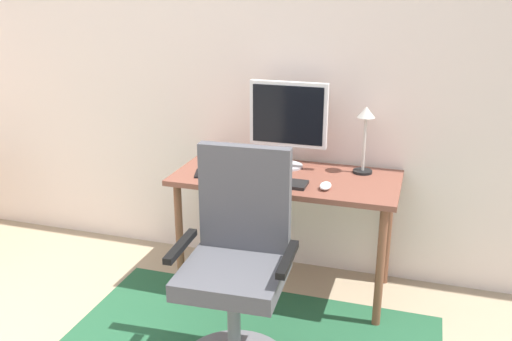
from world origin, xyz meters
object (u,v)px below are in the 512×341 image
monitor (288,118)px  office_chair (237,284)px  coffee_cup (223,155)px  desk_lamp (365,128)px  cell_phone (201,173)px  keyboard (268,181)px  desk (286,189)px  computer_mouse (325,186)px

monitor → office_chair: size_ratio=0.48×
coffee_cup → desk_lamp: 0.86m
cell_phone → office_chair: office_chair is taller
keyboard → coffee_cup: (-0.36, 0.28, 0.03)m
coffee_cup → monitor: bearing=3.0°
cell_phone → monitor: bearing=15.7°
keyboard → office_chair: size_ratio=0.41×
office_chair → monitor: bearing=87.5°
office_chair → keyboard: bearing=90.7°
office_chair → desk: bearing=85.1°
coffee_cup → cell_phone: 0.26m
keyboard → desk_lamp: (0.47, 0.33, 0.25)m
cell_phone → desk_lamp: 0.95m
coffee_cup → cell_phone: bearing=-98.3°
coffee_cup → keyboard: bearing=-37.8°
keyboard → coffee_cup: coffee_cup is taller
desk → cell_phone: bearing=-164.8°
computer_mouse → office_chair: bearing=-114.1°
coffee_cup → office_chair: (0.40, -0.90, -0.31)m
computer_mouse → office_chair: (-0.28, -0.62, -0.28)m
coffee_cup → cell_phone: coffee_cup is taller
monitor → cell_phone: (-0.43, -0.27, -0.29)m
desk → office_chair: office_chair is taller
desk → computer_mouse: 0.31m
keyboard → desk_lamp: bearing=34.9°
desk → desk_lamp: bearing=23.5°
cell_phone → office_chair: size_ratio=0.13×
computer_mouse → office_chair: office_chair is taller
keyboard → coffee_cup: bearing=142.2°
monitor → keyboard: bearing=-96.2°
computer_mouse → coffee_cup: 0.73m
keyboard → desk: bearing=66.7°
coffee_cup → cell_phone: size_ratio=0.61×
desk → cell_phone: size_ratio=8.96×
cell_phone → keyboard: bearing=-20.6°
desk → keyboard: 0.19m
monitor → office_chair: 1.07m
computer_mouse → coffee_cup: coffee_cup is taller
monitor → keyboard: (-0.03, -0.30, -0.28)m
desk → office_chair: 0.79m
desk → coffee_cup: bearing=163.2°
desk_lamp → desk: bearing=-156.5°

